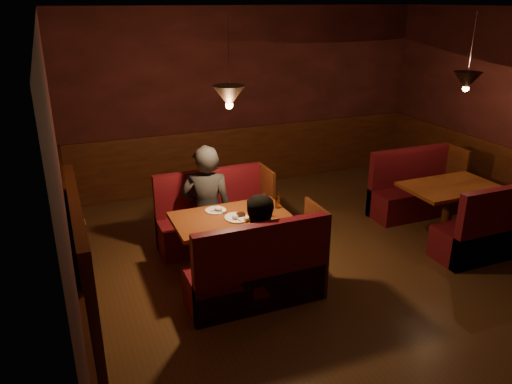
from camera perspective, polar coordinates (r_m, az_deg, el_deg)
name	(u,v)px	position (r m, az deg, el deg)	size (l,w,h in m)	color
room	(345,197)	(5.30, 10.15, -0.56)	(6.02, 7.02, 2.92)	#482D1A
main_table	(233,229)	(5.70, -2.68, -4.25)	(1.31, 0.79, 0.91)	#622810
main_bench_far	(215,222)	(6.43, -4.76, -3.43)	(1.44, 0.51, 0.98)	#3C0C10
main_bench_near	(259,278)	(5.20, 0.34, -9.75)	(1.44, 0.51, 0.98)	#3C0C10
second_table	(449,198)	(7.12, 21.21, -0.63)	(1.22, 0.78, 0.69)	#622810
second_bench_far	(413,193)	(7.71, 17.55, -0.15)	(1.35, 0.51, 0.97)	#3C0C10
second_bench_near	(491,234)	(6.76, 25.31, -4.32)	(1.35, 0.51, 0.97)	#3C0C10
diner_a	(206,186)	(6.06, -5.72, 0.63)	(0.63, 0.42, 1.74)	black
diner_b	(264,233)	(5.10, 0.90, -4.73)	(0.73, 0.57, 1.51)	black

